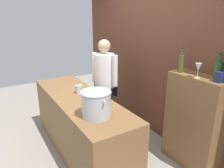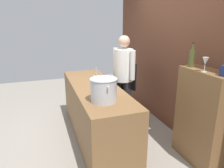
# 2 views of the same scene
# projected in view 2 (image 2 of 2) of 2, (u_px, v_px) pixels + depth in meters

# --- Properties ---
(ground_plane) EXTENTS (8.00, 8.00, 0.00)m
(ground_plane) POSITION_uv_depth(u_px,v_px,m) (96.00, 136.00, 3.65)
(ground_plane) COLOR gray
(brick_back_panel) EXTENTS (4.40, 0.10, 3.00)m
(brick_back_panel) POSITION_uv_depth(u_px,v_px,m) (173.00, 45.00, 3.66)
(brick_back_panel) COLOR brown
(brick_back_panel) RESTS_ON ground_plane
(prep_counter) EXTENTS (2.31, 0.70, 0.90)m
(prep_counter) POSITION_uv_depth(u_px,v_px,m) (96.00, 112.00, 3.52)
(prep_counter) COLOR brown
(prep_counter) RESTS_ON ground_plane
(bar_cabinet) EXTENTS (0.76, 0.32, 1.31)m
(bar_cabinet) POSITION_uv_depth(u_px,v_px,m) (202.00, 118.00, 2.85)
(bar_cabinet) COLOR brown
(bar_cabinet) RESTS_ON ground_plane
(chef) EXTENTS (0.50, 0.40, 1.66)m
(chef) POSITION_uv_depth(u_px,v_px,m) (124.00, 74.00, 3.89)
(chef) COLOR black
(chef) RESTS_ON ground_plane
(stockpot_large) EXTENTS (0.41, 0.35, 0.31)m
(stockpot_large) POSITION_uv_depth(u_px,v_px,m) (104.00, 90.00, 2.71)
(stockpot_large) COLOR #B7BABF
(stockpot_large) RESTS_ON prep_counter
(utensil_crock) EXTENTS (0.10, 0.10, 0.28)m
(utensil_crock) POSITION_uv_depth(u_px,v_px,m) (97.00, 79.00, 3.52)
(utensil_crock) COLOR #B7BABF
(utensil_crock) RESTS_ON prep_counter
(butter_jar) EXTENTS (0.10, 0.10, 0.05)m
(butter_jar) POSITION_uv_depth(u_px,v_px,m) (112.00, 89.00, 3.16)
(butter_jar) COLOR yellow
(butter_jar) RESTS_ON prep_counter
(wine_bottle_olive) EXTENTS (0.07, 0.07, 0.33)m
(wine_bottle_olive) POSITION_uv_depth(u_px,v_px,m) (192.00, 58.00, 2.83)
(wine_bottle_olive) COLOR #475123
(wine_bottle_olive) RESTS_ON bar_cabinet
(wine_glass_short) EXTENTS (0.08, 0.08, 0.18)m
(wine_glass_short) POSITION_uv_depth(u_px,v_px,m) (205.00, 61.00, 2.55)
(wine_glass_short) COLOR silver
(wine_glass_short) RESTS_ON bar_cabinet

